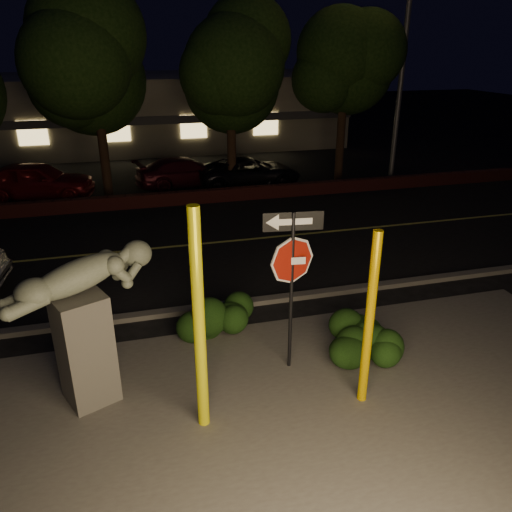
{
  "coord_description": "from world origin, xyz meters",
  "views": [
    {
      "loc": [
        -1.81,
        -7.1,
        5.61
      ],
      "look_at": [
        0.64,
        2.03,
        1.6
      ],
      "focal_mm": 35.0,
      "sensor_mm": 36.0,
      "label": 1
    }
  ],
  "objects_px": {
    "yellow_pole_right": "(369,321)",
    "sculpture": "(83,314)",
    "parked_car_dark": "(249,172)",
    "signpost": "(292,261)",
    "parked_car_red": "(37,181)",
    "yellow_pole_left": "(199,325)",
    "parked_car_darkred": "(186,172)",
    "streetlight": "(401,24)"
  },
  "relations": [
    {
      "from": "yellow_pole_right",
      "to": "sculpture",
      "type": "bearing_deg",
      "value": 164.13
    },
    {
      "from": "signpost",
      "to": "yellow_pole_right",
      "type": "bearing_deg",
      "value": -46.98
    },
    {
      "from": "yellow_pole_left",
      "to": "signpost",
      "type": "relative_size",
      "value": 1.19
    },
    {
      "from": "yellow_pole_right",
      "to": "parked_car_darkred",
      "type": "xyz_separation_m",
      "value": [
        -1.01,
        14.82,
        -0.93
      ]
    },
    {
      "from": "signpost",
      "to": "parked_car_red",
      "type": "xyz_separation_m",
      "value": [
        -5.98,
        13.17,
        -1.44
      ]
    },
    {
      "from": "yellow_pole_left",
      "to": "parked_car_red",
      "type": "height_order",
      "value": "yellow_pole_left"
    },
    {
      "from": "parked_car_dark",
      "to": "signpost",
      "type": "bearing_deg",
      "value": 168.7
    },
    {
      "from": "yellow_pole_left",
      "to": "streetlight",
      "type": "distance_m",
      "value": 17.44
    },
    {
      "from": "sculpture",
      "to": "streetlight",
      "type": "height_order",
      "value": "streetlight"
    },
    {
      "from": "yellow_pole_left",
      "to": "signpost",
      "type": "distance_m",
      "value": 2.16
    },
    {
      "from": "yellow_pole_left",
      "to": "parked_car_darkred",
      "type": "xyz_separation_m",
      "value": [
        1.7,
        14.7,
        -1.21
      ]
    },
    {
      "from": "yellow_pole_left",
      "to": "sculpture",
      "type": "distance_m",
      "value": 2.06
    },
    {
      "from": "parked_car_red",
      "to": "yellow_pole_left",
      "type": "bearing_deg",
      "value": -153.58
    },
    {
      "from": "yellow_pole_left",
      "to": "parked_car_darkred",
      "type": "height_order",
      "value": "yellow_pole_left"
    },
    {
      "from": "streetlight",
      "to": "yellow_pole_right",
      "type": "bearing_deg",
      "value": -117.09
    },
    {
      "from": "parked_car_darkred",
      "to": "parked_car_dark",
      "type": "height_order",
      "value": "parked_car_darkred"
    },
    {
      "from": "streetlight",
      "to": "yellow_pole_left",
      "type": "bearing_deg",
      "value": -125.31
    },
    {
      "from": "parked_car_red",
      "to": "streetlight",
      "type": "bearing_deg",
      "value": -84.0
    },
    {
      "from": "sculpture",
      "to": "yellow_pole_left",
      "type": "bearing_deg",
      "value": -57.03
    },
    {
      "from": "parked_car_red",
      "to": "parked_car_darkred",
      "type": "xyz_separation_m",
      "value": [
        5.87,
        0.41,
        -0.12
      ]
    },
    {
      "from": "yellow_pole_left",
      "to": "yellow_pole_right",
      "type": "relative_size",
      "value": 1.18
    },
    {
      "from": "sculpture",
      "to": "streetlight",
      "type": "distance_m",
      "value": 17.76
    },
    {
      "from": "yellow_pole_right",
      "to": "signpost",
      "type": "bearing_deg",
      "value": 125.89
    },
    {
      "from": "parked_car_dark",
      "to": "parked_car_darkred",
      "type": "bearing_deg",
      "value": 75.02
    },
    {
      "from": "yellow_pole_left",
      "to": "parked_car_darkred",
      "type": "relative_size",
      "value": 0.86
    },
    {
      "from": "yellow_pole_right",
      "to": "parked_car_dark",
      "type": "relative_size",
      "value": 0.71
    },
    {
      "from": "sculpture",
      "to": "yellow_pole_right",
      "type": "bearing_deg",
      "value": -39.36
    },
    {
      "from": "sculpture",
      "to": "parked_car_darkred",
      "type": "height_order",
      "value": "sculpture"
    },
    {
      "from": "yellow_pole_right",
      "to": "streetlight",
      "type": "bearing_deg",
      "value": 60.07
    },
    {
      "from": "parked_car_darkred",
      "to": "yellow_pole_right",
      "type": "bearing_deg",
      "value": 173.25
    },
    {
      "from": "signpost",
      "to": "parked_car_dark",
      "type": "height_order",
      "value": "signpost"
    },
    {
      "from": "signpost",
      "to": "parked_car_darkred",
      "type": "xyz_separation_m",
      "value": [
        -0.11,
        13.58,
        -1.56
      ]
    },
    {
      "from": "yellow_pole_right",
      "to": "signpost",
      "type": "height_order",
      "value": "yellow_pole_right"
    },
    {
      "from": "streetlight",
      "to": "sculpture",
      "type": "bearing_deg",
      "value": -132.17
    },
    {
      "from": "yellow_pole_left",
      "to": "streetlight",
      "type": "height_order",
      "value": "streetlight"
    },
    {
      "from": "streetlight",
      "to": "parked_car_darkred",
      "type": "relative_size",
      "value": 2.53
    },
    {
      "from": "parked_car_darkred",
      "to": "yellow_pole_left",
      "type": "bearing_deg",
      "value": 162.77
    },
    {
      "from": "signpost",
      "to": "sculpture",
      "type": "bearing_deg",
      "value": -173.17
    },
    {
      "from": "signpost",
      "to": "parked_car_dark",
      "type": "bearing_deg",
      "value": 86.12
    },
    {
      "from": "yellow_pole_right",
      "to": "sculpture",
      "type": "height_order",
      "value": "yellow_pole_right"
    },
    {
      "from": "yellow_pole_right",
      "to": "parked_car_red",
      "type": "distance_m",
      "value": 15.99
    },
    {
      "from": "signpost",
      "to": "parked_car_dark",
      "type": "distance_m",
      "value": 13.23
    }
  ]
}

